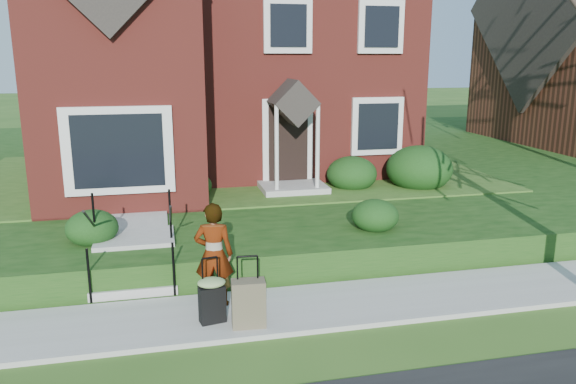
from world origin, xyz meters
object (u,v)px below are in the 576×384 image
object	(u,v)px
front_steps	(135,255)
woman	(214,255)
suitcase_black	(212,297)
suitcase_olive	(249,303)

from	to	relation	value
front_steps	woman	bearing A→B (deg)	-49.50
suitcase_black	suitcase_olive	bearing A→B (deg)	-36.74
suitcase_black	front_steps	bearing A→B (deg)	108.46
woman	suitcase_black	distance (m)	0.75
front_steps	suitcase_black	xyz separation A→B (m)	(1.16, -2.08, -0.01)
woman	front_steps	bearing A→B (deg)	-38.08
front_steps	suitcase_black	size ratio (longest dim) A/B	2.05
woman	suitcase_olive	distance (m)	1.05
front_steps	suitcase_olive	distance (m)	2.85
front_steps	suitcase_olive	world-z (taller)	front_steps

